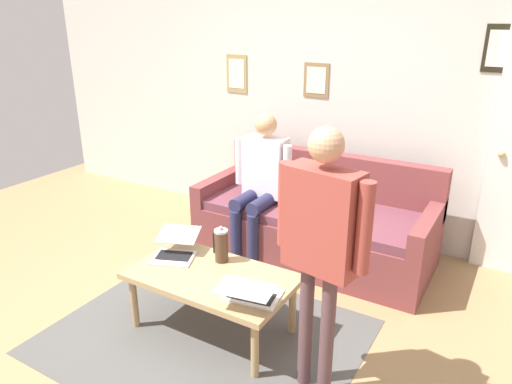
{
  "coord_description": "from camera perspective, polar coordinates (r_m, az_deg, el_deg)",
  "views": [
    {
      "loc": [
        -1.75,
        2.06,
        2.07
      ],
      "look_at": [
        -0.03,
        -0.84,
        0.8
      ],
      "focal_mm": 33.33,
      "sensor_mm": 36.0,
      "label": 1
    }
  ],
  "objects": [
    {
      "name": "laptop_center",
      "position": [
        3.48,
        -9.66,
        -6.79
      ],
      "size": [
        0.41,
        0.45,
        0.15
      ],
      "color": "silver",
      "rests_on": "coffee_table"
    },
    {
      "name": "back_wall",
      "position": [
        4.66,
        8.43,
        11.58
      ],
      "size": [
        7.04,
        0.11,
        2.7
      ],
      "color": "silver",
      "rests_on": "ground_plane"
    },
    {
      "name": "person_standing",
      "position": [
        2.49,
        7.86,
        -4.9
      ],
      "size": [
        0.56,
        0.24,
        1.57
      ],
      "color": "brown",
      "rests_on": "ground_plane"
    },
    {
      "name": "coffee_table",
      "position": [
        3.25,
        -5.35,
        -10.52
      ],
      "size": [
        1.11,
        0.63,
        0.44
      ],
      "color": "tan",
      "rests_on": "ground_plane"
    },
    {
      "name": "french_press",
      "position": [
        3.33,
        -4.18,
        -6.39
      ],
      "size": [
        0.12,
        0.1,
        0.27
      ],
      "color": "#4C3323",
      "rests_on": "coffee_table"
    },
    {
      "name": "ground_plane",
      "position": [
        3.4,
        -8.0,
        -17.04
      ],
      "size": [
        7.68,
        7.68,
        0.0
      ],
      "primitive_type": "plane",
      "color": "#9E7D52"
    },
    {
      "name": "couch",
      "position": [
        4.29,
        7.13,
        -3.79
      ],
      "size": [
        2.04,
        0.89,
        0.88
      ],
      "color": "brown",
      "rests_on": "ground_plane"
    },
    {
      "name": "laptop_left",
      "position": [
        2.94,
        -0.71,
        -12.02
      ],
      "size": [
        0.39,
        0.4,
        0.13
      ],
      "color": "silver",
      "rests_on": "coffee_table"
    },
    {
      "name": "person_seated",
      "position": [
        4.12,
        0.59,
        1.69
      ],
      "size": [
        0.55,
        0.51,
        1.28
      ],
      "color": "#2A2B4E",
      "rests_on": "ground_plane"
    },
    {
      "name": "area_rug",
      "position": [
        3.4,
        -6.15,
        -16.81
      ],
      "size": [
        2.02,
        1.6,
        0.01
      ],
      "primitive_type": "cube",
      "color": "#51514E",
      "rests_on": "ground_plane"
    }
  ]
}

